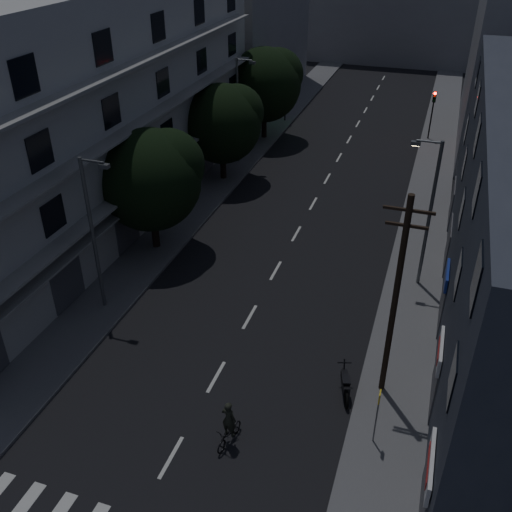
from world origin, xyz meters
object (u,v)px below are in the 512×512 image
Objects in this scene: utility_pole at (396,297)px; bus_stop_sign at (378,408)px; cyclist at (229,429)px; motorcycle at (345,385)px.

bus_stop_sign is at bearing -88.35° from utility_pole.
utility_pole is 3.56× the size of bus_stop_sign.
utility_pole is 4.36× the size of cyclist.
cyclist reaches higher than motorcycle.
cyclist is (-5.21, -1.67, -1.19)m from bus_stop_sign.
motorcycle is (-1.44, -0.70, -4.35)m from utility_pole.
bus_stop_sign is 1.27× the size of motorcycle.
utility_pole reaches higher than motorcycle.
utility_pole is 4.64m from motorcycle.
motorcycle is at bearing 57.86° from cyclist.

